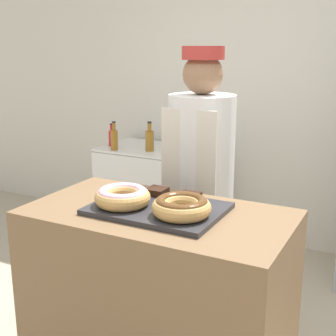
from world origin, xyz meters
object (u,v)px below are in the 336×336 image
object	(u,v)px
brownie_back_left	(157,191)
brownie_back_right	(190,196)
serving_tray	(158,209)
donut_light_glaze	(123,196)
chest_freezer	(161,193)
baker_person	(200,188)
bottle_amber_b	(114,139)
bottle_red	(112,137)
bottle_amber	(150,140)
donut_chocolate_glaze	(181,206)

from	to	relation	value
brownie_back_left	brownie_back_right	size ratio (longest dim) A/B	1.00
serving_tray	donut_light_glaze	world-z (taller)	donut_light_glaze
serving_tray	chest_freezer	size ratio (longest dim) A/B	0.56
brownie_back_left	baker_person	size ratio (longest dim) A/B	0.05
chest_freezer	bottle_amber_b	bearing A→B (deg)	-145.52
serving_tray	chest_freezer	xyz separation A→B (m)	(-0.93, 1.75, -0.56)
donut_light_glaze	chest_freezer	size ratio (longest dim) A/B	0.24
bottle_red	bottle_amber	bearing A→B (deg)	-3.25
donut_chocolate_glaze	bottle_red	distance (m)	2.30
serving_tray	chest_freezer	bearing A→B (deg)	118.00
serving_tray	brownie_back_right	distance (m)	0.18
chest_freezer	brownie_back_right	bearing A→B (deg)	-57.50
donut_light_glaze	brownie_back_left	size ratio (longest dim) A/B	2.77
chest_freezer	bottle_amber	size ratio (longest dim) A/B	4.14
baker_person	brownie_back_left	bearing A→B (deg)	-92.91
baker_person	chest_freezer	size ratio (longest dim) A/B	1.62
baker_person	chest_freezer	distance (m)	1.50
baker_person	bottle_amber_b	world-z (taller)	baker_person
donut_light_glaze	bottle_amber_b	xyz separation A→B (m)	(-1.11, 1.59, -0.11)
donut_light_glaze	bottle_amber	size ratio (longest dim) A/B	1.01
brownie_back_left	baker_person	xyz separation A→B (m)	(0.02, 0.48, -0.11)
donut_chocolate_glaze	baker_person	xyz separation A→B (m)	(-0.21, 0.69, -0.14)
serving_tray	brownie_back_right	bearing A→B (deg)	59.89
serving_tray	bottle_amber_b	size ratio (longest dim) A/B	2.38
donut_light_glaze	chest_freezer	distance (m)	2.07
bottle_amber	bottle_red	bearing A→B (deg)	176.75
donut_light_glaze	baker_person	xyz separation A→B (m)	(0.09, 0.69, -0.14)
brownie_back_left	chest_freezer	distance (m)	1.90
brownie_back_right	bottle_red	xyz separation A→B (m)	(-1.46, 1.50, -0.10)
donut_light_glaze	bottle_red	world-z (taller)	donut_light_glaze
chest_freezer	bottle_amber	distance (m)	0.52
bottle_amber_b	bottle_red	world-z (taller)	bottle_amber_b
brownie_back_left	bottle_red	distance (m)	1.98
serving_tray	bottle_amber_b	xyz separation A→B (m)	(-1.26, 1.52, -0.06)
bottle_amber_b	bottle_amber	bearing A→B (deg)	20.03
donut_chocolate_glaze	bottle_amber_b	bearing A→B (deg)	131.66
donut_chocolate_glaze	bottle_red	size ratio (longest dim) A/B	1.26
donut_chocolate_glaze	brownie_back_right	world-z (taller)	donut_chocolate_glaze
brownie_back_right	brownie_back_left	bearing A→B (deg)	180.00
chest_freezer	bottle_amber_b	world-z (taller)	bottle_amber_b
bottle_amber	bottle_red	size ratio (longest dim) A/B	1.25
serving_tray	donut_chocolate_glaze	world-z (taller)	donut_chocolate_glaze
bottle_amber	bottle_amber_b	distance (m)	0.31
brownie_back_right	serving_tray	bearing A→B (deg)	-120.11
serving_tray	baker_person	xyz separation A→B (m)	(-0.06, 0.63, -0.08)
donut_chocolate_glaze	bottle_red	xyz separation A→B (m)	(-1.52, 1.71, -0.13)
bottle_red	donut_chocolate_glaze	bearing A→B (deg)	-48.36
brownie_back_right	bottle_amber_b	size ratio (longest dim) A/B	0.37
bottle_amber_b	bottle_red	bearing A→B (deg)	131.38
donut_light_glaze	bottle_amber_b	distance (m)	1.94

